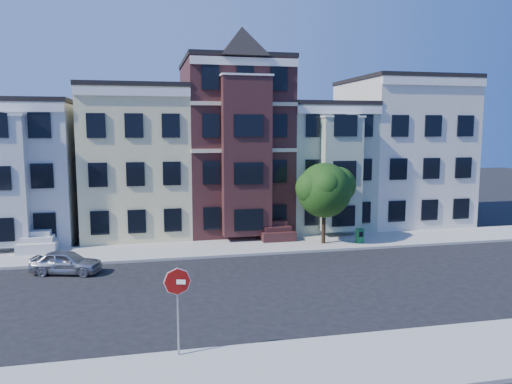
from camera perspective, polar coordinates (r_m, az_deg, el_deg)
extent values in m
plane|color=black|center=(23.98, 3.58, -10.80)|extent=(120.00, 120.00, 0.00)
cube|color=#9E9B93|center=(31.43, -0.49, -6.25)|extent=(60.00, 4.00, 0.15)
cube|color=#9E9B93|center=(16.96, 11.50, -18.62)|extent=(60.00, 4.00, 0.15)
cube|color=silver|center=(37.51, -25.81, 2.08)|extent=(8.00, 9.00, 9.00)
cube|color=beige|center=(36.47, -13.52, 3.27)|extent=(7.00, 9.00, 10.00)
cube|color=#3C1B1B|center=(36.96, -2.61, 5.07)|extent=(7.00, 9.00, 12.00)
cube|color=#99A78E|center=(38.70, 6.94, 2.90)|extent=(6.00, 9.00, 9.00)
cube|color=beige|center=(41.50, 16.14, 4.35)|extent=(8.00, 9.00, 11.00)
imported|color=#A3A5AC|center=(27.66, -20.89, -7.50)|extent=(3.81, 2.34, 1.21)
cube|color=#175F32|center=(32.62, 11.76, -4.93)|extent=(0.50, 0.47, 0.93)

